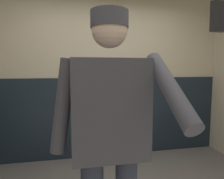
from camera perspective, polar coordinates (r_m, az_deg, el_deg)
wall_back at (r=3.28m, az=-2.76°, el=5.21°), size 4.58×0.12×2.79m
wainscot_band_back at (r=3.30m, az=-2.50°, el=-7.94°), size 3.98×0.03×1.29m
urinal_solo at (r=3.15m, az=0.43°, el=-6.15°), size 0.40×0.34×1.24m
person at (r=1.25m, az=-0.63°, el=-12.25°), size 0.68×0.60×1.77m
cell_phone at (r=0.87m, az=28.14°, el=17.94°), size 0.06×0.03×0.11m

